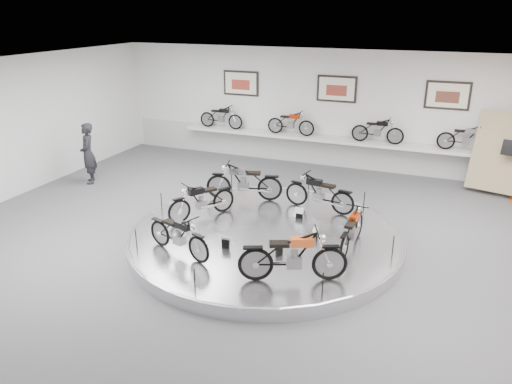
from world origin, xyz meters
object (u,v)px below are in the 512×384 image
at_px(bike_b, 244,182).
at_px(bike_c, 202,200).
at_px(bike_e, 293,256).
at_px(visitor, 88,153).
at_px(shelf, 332,140).
at_px(display_platform, 265,238).
at_px(bike_a, 319,193).
at_px(bike_f, 352,230).
at_px(bike_d, 178,235).

height_order(bike_b, bike_c, bike_b).
relative_size(bike_e, visitor, 0.93).
bearing_deg(shelf, display_platform, -90.00).
xyz_separation_m(display_platform, bike_b, (-1.29, 1.78, 0.67)).
bearing_deg(bike_a, bike_e, 106.11).
bearing_deg(bike_f, display_platform, 91.24).
relative_size(bike_c, bike_e, 0.89).
height_order(display_platform, bike_b, bike_b).
bearing_deg(bike_b, bike_d, 74.27).
bearing_deg(bike_d, bike_f, 43.86).
bearing_deg(visitor, shelf, 84.46).
relative_size(display_platform, visitor, 3.33).
bearing_deg(bike_d, bike_e, 14.87).
bearing_deg(bike_b, shelf, -121.08).
xyz_separation_m(shelf, bike_a, (0.81, -4.59, -0.22)).
xyz_separation_m(bike_e, visitor, (-8.01, 3.87, 0.14)).
relative_size(bike_a, bike_d, 1.06).
height_order(display_platform, visitor, visitor).
bearing_deg(visitor, bike_e, 25.72).
xyz_separation_m(shelf, bike_f, (2.05, -6.46, -0.26)).
height_order(bike_d, bike_f, bike_d).
xyz_separation_m(bike_a, bike_e, (0.47, -3.65, 0.05)).
bearing_deg(display_platform, bike_c, 172.09).
relative_size(shelf, bike_e, 6.14).
bearing_deg(bike_f, visitor, 79.61).
xyz_separation_m(bike_c, bike_d, (0.47, -1.95, -0.01)).
bearing_deg(bike_a, bike_f, 132.24).
relative_size(bike_a, bike_b, 0.92).
bearing_deg(bike_e, bike_f, 43.48).
xyz_separation_m(bike_a, bike_c, (-2.59, -1.57, -0.01)).
height_order(display_platform, bike_a, bike_a).
height_order(bike_a, bike_f, bike_a).
distance_m(bike_a, bike_c, 3.03).
height_order(shelf, bike_d, bike_d).
relative_size(bike_d, visitor, 0.80).
relative_size(bike_b, bike_f, 1.18).
relative_size(bike_b, bike_c, 1.12).
bearing_deg(bike_d, visitor, 163.42).
distance_m(bike_d, bike_f, 3.74).
relative_size(bike_c, bike_f, 1.06).
xyz_separation_m(display_platform, bike_a, (0.81, 1.81, 0.63)).
xyz_separation_m(shelf, bike_c, (-1.78, -6.15, -0.23)).
bearing_deg(bike_a, bike_b, 9.70).
distance_m(bike_a, visitor, 7.55).
distance_m(shelf, bike_e, 8.34).
xyz_separation_m(bike_a, bike_d, (-2.12, -3.51, -0.03)).
xyz_separation_m(shelf, bike_e, (1.28, -8.24, -0.17)).
height_order(bike_a, bike_e, bike_e).
relative_size(display_platform, bike_a, 3.93).
bearing_deg(visitor, bike_c, 31.67).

